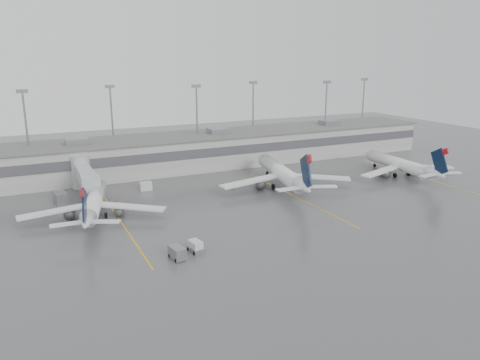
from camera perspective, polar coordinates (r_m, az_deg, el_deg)
name	(u,v)px	position (r m, az deg, el deg)	size (l,w,h in m)	color
ground	(281,257)	(67.54, 5.06, -9.39)	(260.00, 260.00, 0.00)	#4F4F52
terminal	(163,153)	(117.54, -9.41, 3.22)	(152.00, 17.00, 9.45)	#9A9A96
light_masts	(155,119)	(121.72, -10.34, 7.34)	(142.40, 8.00, 20.60)	gray
jet_bridge_right	(84,175)	(101.91, -18.52, 0.64)	(4.00, 17.20, 7.00)	#ABAEB1
stand_markings	(216,209)	(87.55, -2.95, -3.52)	(105.25, 40.00, 0.01)	#E2A90D
jet_mid_left	(94,203)	(85.77, -17.40, -2.65)	(24.18, 27.44, 9.05)	white
jet_mid_right	(283,173)	(100.55, 5.22, 0.83)	(28.34, 32.09, 10.50)	white
jet_far_right	(401,164)	(116.32, 19.07, 1.81)	(25.47, 28.64, 9.26)	white
baggage_tug	(196,247)	(69.17, -5.44, -8.19)	(2.07, 2.85, 1.69)	silver
baggage_cart	(177,253)	(67.08, -7.67, -8.77)	(2.03, 3.02, 1.80)	slate
gse_uld_b	(146,186)	(101.13, -11.41, -0.74)	(2.44, 1.62, 1.73)	silver
gse_uld_c	(292,177)	(107.80, 6.33, 0.41)	(2.23, 1.49, 1.58)	silver
gse_loader	(60,198)	(97.13, -21.06, -2.01)	(2.09, 3.34, 2.09)	slate
cone_b	(117,195)	(98.02, -14.72, -1.78)	(0.40, 0.40, 0.63)	#F04D05
cone_c	(234,188)	(99.60, -0.79, -0.98)	(0.46, 0.46, 0.73)	#F04D05
cone_d	(396,162)	(130.38, 18.47, 2.07)	(0.40, 0.40, 0.64)	#F04D05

